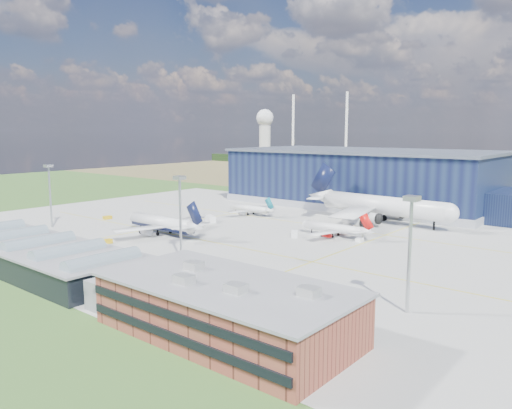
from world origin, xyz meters
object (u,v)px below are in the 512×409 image
at_px(light_mast_west, 50,185).
at_px(gse_tug_a, 107,218).
at_px(airliner_red, 333,223).
at_px(car_a, 195,290).
at_px(light_mast_east, 410,235).
at_px(gse_tug_b, 107,242).
at_px(gse_cart_a, 359,240).
at_px(gse_van_b, 294,234).
at_px(airliner_regional, 249,205).
at_px(hangar, 369,180).
at_px(airliner_navy, 161,216).
at_px(gse_cart_b, 322,234).
at_px(airliner_widebody, 384,196).
at_px(gse_van_a, 210,219).
at_px(ops_building, 226,308).
at_px(car_b, 176,255).
at_px(light_mast_center, 180,203).

relative_size(light_mast_west, gse_tug_a, 7.03).
bearing_deg(airliner_red, car_a, 95.45).
distance_m(light_mast_east, gse_tug_b, 97.92).
relative_size(light_mast_west, gse_cart_a, 8.10).
height_order(light_mast_west, gse_van_b, light_mast_west).
bearing_deg(airliner_regional, gse_tug_b, 91.67).
bearing_deg(hangar, car_a, -77.49).
relative_size(airliner_navy, gse_tug_a, 11.78).
relative_size(gse_tug_b, gse_cart_a, 1.12).
bearing_deg(light_mast_east, airliner_regional, 145.41).
xyz_separation_m(airliner_regional, gse_cart_a, (60.32, -16.68, -3.44)).
relative_size(hangar, gse_cart_b, 55.15).
xyz_separation_m(airliner_regional, gse_cart_b, (46.04, -16.32, -3.49)).
distance_m(airliner_widebody, gse_van_a, 66.73).
relative_size(light_mast_west, car_a, 5.87).
xyz_separation_m(ops_building, car_a, (-20.51, 12.00, -4.13)).
bearing_deg(gse_tug_a, gse_van_a, 35.30).
bearing_deg(gse_tug_a, gse_cart_b, 23.42).
relative_size(airliner_widebody, gse_van_b, 14.59).
bearing_deg(airliner_widebody, hangar, 128.45).
relative_size(ops_building, airliner_widebody, 0.71).
xyz_separation_m(light_mast_east, gse_van_b, (-57.13, 43.05, -14.41)).
bearing_deg(car_b, gse_cart_a, -15.32).
xyz_separation_m(hangar, gse_van_b, (15.06, -81.75, -10.59)).
xyz_separation_m(light_mast_center, airliner_red, (17.39, 52.00, -10.97)).
xyz_separation_m(airliner_red, gse_tug_b, (-49.16, -54.61, -3.77)).
relative_size(ops_building, gse_van_b, 10.32).
xyz_separation_m(light_mast_west, gse_cart_b, (83.56, 50.92, -14.86)).
height_order(airliner_red, car_b, airliner_red).
bearing_deg(hangar, light_mast_east, -59.95).
relative_size(airliner_regional, gse_van_a, 4.26).
bearing_deg(gse_cart_a, airliner_regional, 159.59).
height_order(gse_tug_a, car_a, gse_tug_a).
bearing_deg(ops_building, car_a, 149.66).
xyz_separation_m(airliner_red, car_a, (7.10, -70.00, -3.79)).
relative_size(ops_building, light_mast_west, 2.00).
height_order(gse_van_a, gse_cart_a, gse_van_a).
bearing_deg(car_b, airliner_red, -5.24).
xyz_separation_m(airliner_navy, gse_van_a, (-2.84, 26.37, -5.00)).
bearing_deg(light_mast_east, gse_tug_b, -178.46).
bearing_deg(airliner_regional, gse_cart_a, 165.62).
bearing_deg(gse_cart_a, ops_building, -82.92).
bearing_deg(ops_building, gse_cart_a, 102.03).
bearing_deg(ops_building, airliner_widebody, 102.56).
height_order(airliner_widebody, gse_tug_b, airliner_widebody).
height_order(hangar, car_a, hangar).
xyz_separation_m(light_mast_center, car_a, (24.50, -18.00, -14.77)).
relative_size(light_mast_east, airliner_widebody, 0.35).
relative_size(ops_building, airliner_navy, 1.19).
height_order(light_mast_west, gse_van_a, light_mast_west).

